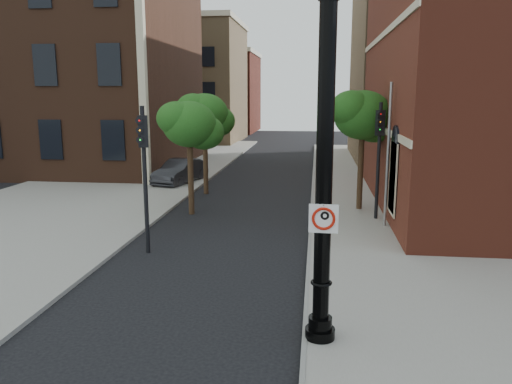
# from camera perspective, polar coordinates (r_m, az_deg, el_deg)

# --- Properties ---
(ground) EXTENTS (120.00, 120.00, 0.00)m
(ground) POSITION_cam_1_polar(r_m,az_deg,el_deg) (10.56, -6.21, -16.97)
(ground) COLOR black
(ground) RESTS_ON ground
(sidewalk_right) EXTENTS (8.00, 60.00, 0.12)m
(sidewalk_right) POSITION_cam_1_polar(r_m,az_deg,el_deg) (20.04, 17.67, -3.58)
(sidewalk_right) COLOR gray
(sidewalk_right) RESTS_ON ground
(sidewalk_left) EXTENTS (10.00, 50.00, 0.12)m
(sidewalk_left) POSITION_cam_1_polar(r_m,az_deg,el_deg) (29.69, -15.34, 1.21)
(sidewalk_left) COLOR gray
(sidewalk_left) RESTS_ON ground
(curb_edge) EXTENTS (0.10, 60.00, 0.14)m
(curb_edge) POSITION_cam_1_polar(r_m,az_deg,el_deg) (19.68, 6.28, -3.35)
(curb_edge) COLOR gray
(curb_edge) RESTS_ON ground
(victorian_building) EXTENTS (18.60, 14.60, 17.95)m
(victorian_building) POSITION_cam_1_polar(r_m,az_deg,el_deg) (37.91, -22.73, 16.01)
(victorian_building) COLOR #4F2D1D
(victorian_building) RESTS_ON ground
(bg_building_tan_a) EXTENTS (12.00, 12.00, 12.00)m
(bg_building_tan_a) POSITION_cam_1_polar(r_m,az_deg,el_deg) (54.94, -8.23, 12.08)
(bg_building_tan_a) COLOR #997C53
(bg_building_tan_a) RESTS_ON ground
(bg_building_red) EXTENTS (12.00, 12.00, 10.00)m
(bg_building_red) POSITION_cam_1_polar(r_m,az_deg,el_deg) (68.55, -5.11, 11.10)
(bg_building_red) COLOR #602316
(bg_building_red) RESTS_ON ground
(bg_building_tan_b) EXTENTS (22.00, 14.00, 14.00)m
(bg_building_tan_b) POSITION_cam_1_polar(r_m,az_deg,el_deg) (41.47, 27.08, 12.74)
(bg_building_tan_b) COLOR #997C53
(bg_building_tan_b) RESTS_ON ground
(lamppost) EXTENTS (0.61, 0.61, 7.15)m
(lamppost) POSITION_cam_1_polar(r_m,az_deg,el_deg) (9.57, 7.77, 1.04)
(lamppost) COLOR black
(lamppost) RESTS_ON ground
(no_parking_sign) EXTENTS (0.56, 0.07, 0.56)m
(no_parking_sign) POSITION_cam_1_polar(r_m,az_deg,el_deg) (9.53, 7.73, -3.01)
(no_parking_sign) COLOR white
(no_parking_sign) RESTS_ON ground
(parked_car) EXTENTS (2.38, 4.43, 1.39)m
(parked_car) POSITION_cam_1_polar(r_m,az_deg,el_deg) (28.37, -8.64, 2.33)
(parked_car) COLOR #29292E
(parked_car) RESTS_ON ground
(traffic_signal_left) EXTENTS (0.35, 0.40, 4.62)m
(traffic_signal_left) POSITION_cam_1_polar(r_m,az_deg,el_deg) (15.71, -12.71, 4.09)
(traffic_signal_left) COLOR black
(traffic_signal_left) RESTS_ON ground
(traffic_signal_right) EXTENTS (0.35, 0.41, 4.66)m
(traffic_signal_right) POSITION_cam_1_polar(r_m,az_deg,el_deg) (19.88, 13.90, 5.54)
(traffic_signal_right) COLOR black
(traffic_signal_right) RESTS_ON ground
(utility_pole) EXTENTS (0.11, 0.11, 5.40)m
(utility_pole) POSITION_cam_1_polar(r_m,az_deg,el_deg) (18.87, 14.83, 3.85)
(utility_pole) COLOR #999999
(utility_pole) RESTS_ON ground
(street_tree_a) EXTENTS (2.61, 2.36, 4.70)m
(street_tree_a) POSITION_cam_1_polar(r_m,az_deg,el_deg) (20.71, -7.51, 7.53)
(street_tree_a) COLOR #312313
(street_tree_a) RESTS_ON ground
(street_tree_b) EXTENTS (2.78, 2.51, 5.01)m
(street_tree_b) POSITION_cam_1_polar(r_m,az_deg,el_deg) (25.01, -5.80, 8.74)
(street_tree_b) COLOR #312313
(street_tree_b) RESTS_ON ground
(street_tree_c) EXTENTS (2.85, 2.58, 5.14)m
(street_tree_c) POSITION_cam_1_polar(r_m,az_deg,el_deg) (21.49, 12.17, 8.43)
(street_tree_c) COLOR #312313
(street_tree_c) RESTS_ON ground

